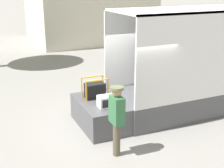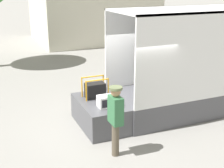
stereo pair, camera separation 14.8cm
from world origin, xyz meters
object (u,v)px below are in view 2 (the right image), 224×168
microwave (108,101)px  portable_generator (96,90)px  worker_person (116,114)px  box_truck (222,76)px

microwave → portable_generator: 0.82m
microwave → worker_person: size_ratio=0.31×
portable_generator → worker_person: 2.07m
portable_generator → worker_person: worker_person is taller
worker_person → microwave: bearing=76.1°
portable_generator → worker_person: size_ratio=0.40×
box_truck → worker_person: 5.03m
box_truck → microwave: bearing=-174.1°
portable_generator → worker_person: bearing=-97.1°
box_truck → portable_generator: box_truck is taller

